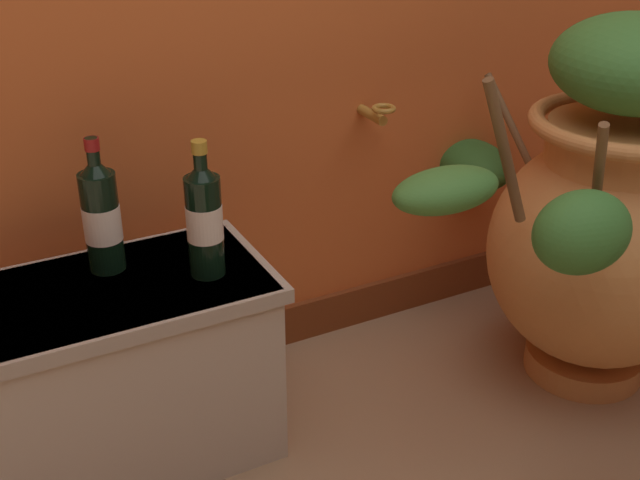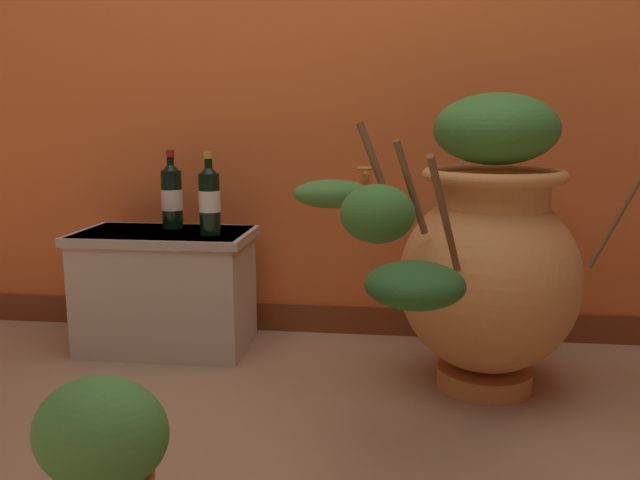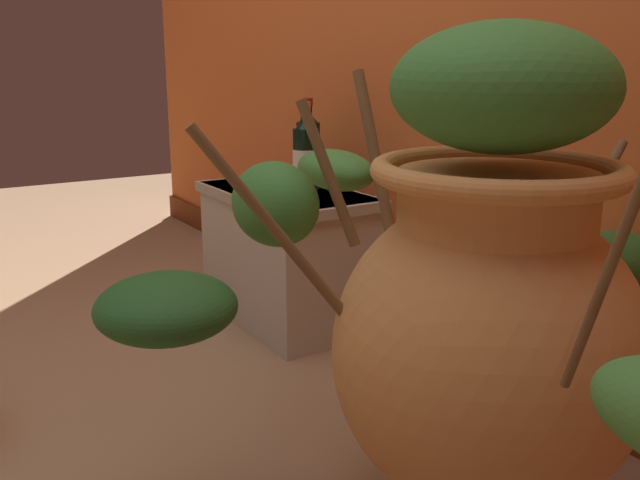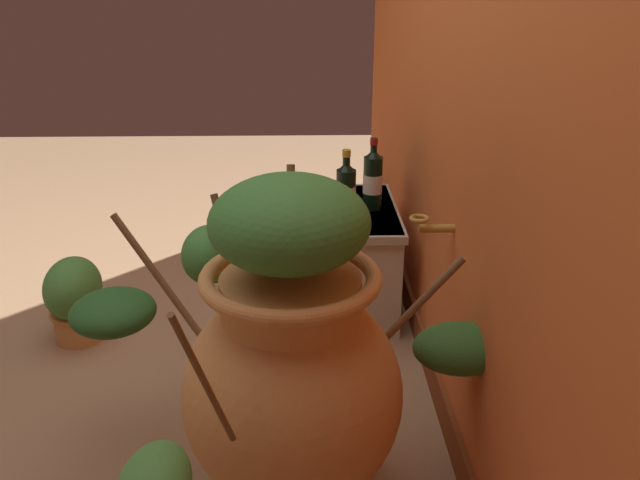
{
  "view_description": "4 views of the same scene",
  "coord_description": "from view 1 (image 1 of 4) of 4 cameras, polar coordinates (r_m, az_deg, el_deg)",
  "views": [
    {
      "loc": [
        -0.86,
        -0.52,
        1.21
      ],
      "look_at": [
        -0.15,
        0.84,
        0.42
      ],
      "focal_mm": 46.01,
      "sensor_mm": 36.0,
      "label": 1
    },
    {
      "loc": [
        0.21,
        -1.22,
        0.79
      ],
      "look_at": [
        -0.02,
        0.69,
        0.43
      ],
      "focal_mm": 36.15,
      "sensor_mm": 36.0,
      "label": 2
    },
    {
      "loc": [
        1.26,
        -0.17,
        0.81
      ],
      "look_at": [
        -0.1,
        0.69,
        0.39
      ],
      "focal_mm": 39.8,
      "sensor_mm": 36.0,
      "label": 3
    },
    {
      "loc": [
        1.77,
        0.69,
        1.26
      ],
      "look_at": [
        0.03,
        0.73,
        0.54
      ],
      "focal_mm": 36.56,
      "sensor_mm": 36.0,
      "label": 4
    }
  ],
  "objects": [
    {
      "name": "terracotta_urn",
      "position": [
        1.93,
        19.27,
        1.14
      ],
      "size": [
        1.14,
        1.12,
        0.87
      ],
      "color": "#D68E4C",
      "rests_on": "ground_plane"
    },
    {
      "name": "wine_bottle_middle",
      "position": [
        1.57,
        -8.06,
        1.64
      ],
      "size": [
        0.07,
        0.07,
        0.28
      ],
      "color": "black",
      "rests_on": "stone_ledge"
    },
    {
      "name": "wine_bottle_left",
      "position": [
        1.63,
        -14.98,
        1.8
      ],
      "size": [
        0.07,
        0.07,
        0.27
      ],
      "color": "black",
      "rests_on": "stone_ledge"
    },
    {
      "name": "stone_ledge",
      "position": [
        1.72,
        -13.37,
        -8.64
      ],
      "size": [
        0.6,
        0.35,
        0.41
      ],
      "color": "beige",
      "rests_on": "ground_plane"
    }
  ]
}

